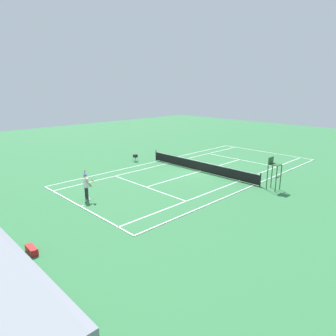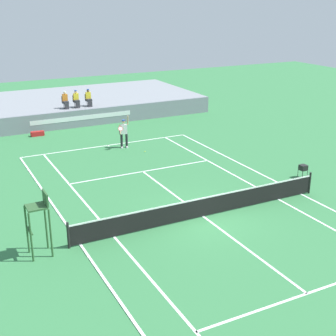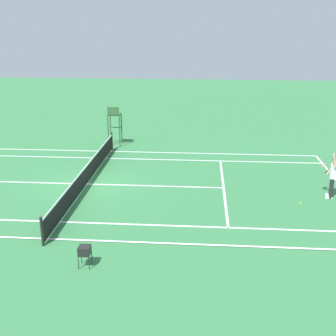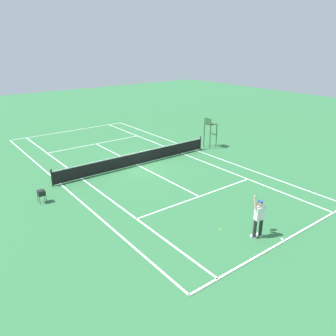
# 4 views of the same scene
# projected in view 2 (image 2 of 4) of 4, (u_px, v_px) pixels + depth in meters

# --- Properties ---
(ground_plane) EXTENTS (80.00, 80.00, 0.00)m
(ground_plane) POSITION_uv_depth(u_px,v_px,m) (204.00, 217.00, 20.67)
(ground_plane) COLOR #337542
(court) EXTENTS (11.08, 23.88, 0.03)m
(court) POSITION_uv_depth(u_px,v_px,m) (204.00, 217.00, 20.66)
(court) COLOR #337542
(court) RESTS_ON ground
(net) EXTENTS (11.98, 0.10, 1.07)m
(net) POSITION_uv_depth(u_px,v_px,m) (204.00, 206.00, 20.49)
(net) COLOR black
(net) RESTS_ON ground
(barrier_wall) EXTENTS (21.53, 0.25, 1.27)m
(barrier_wall) POSITION_uv_depth(u_px,v_px,m) (82.00, 118.00, 34.95)
(barrier_wall) COLOR gray
(barrier_wall) RESTS_ON ground
(bleacher_platform) EXTENTS (21.53, 9.87, 1.27)m
(bleacher_platform) POSITION_uv_depth(u_px,v_px,m) (63.00, 105.00, 39.19)
(bleacher_platform) COLOR gray
(bleacher_platform) RESTS_ON ground
(spectator_seated_0) EXTENTS (0.44, 0.60, 1.26)m
(spectator_seated_0) POSITION_uv_depth(u_px,v_px,m) (65.00, 100.00, 34.95)
(spectator_seated_0) COLOR #474C56
(spectator_seated_0) RESTS_ON bleacher_platform
(spectator_seated_1) EXTENTS (0.44, 0.60, 1.26)m
(spectator_seated_1) POSITION_uv_depth(u_px,v_px,m) (76.00, 99.00, 35.31)
(spectator_seated_1) COLOR #474C56
(spectator_seated_1) RESTS_ON bleacher_platform
(spectator_seated_2) EXTENTS (0.44, 0.60, 1.26)m
(spectator_seated_2) POSITION_uv_depth(u_px,v_px,m) (89.00, 98.00, 35.71)
(spectator_seated_2) COLOR #474C56
(spectator_seated_2) RESTS_ON bleacher_platform
(tennis_player) EXTENTS (0.83, 0.61, 2.08)m
(tennis_player) POSITION_uv_depth(u_px,v_px,m) (124.00, 133.00, 29.87)
(tennis_player) COLOR #232328
(tennis_player) RESTS_ON ground
(tennis_ball) EXTENTS (0.07, 0.07, 0.07)m
(tennis_ball) POSITION_uv_depth(u_px,v_px,m) (145.00, 152.00, 29.35)
(tennis_ball) COLOR #D1E533
(tennis_ball) RESTS_ON ground
(umpire_chair) EXTENTS (0.77, 0.77, 2.44)m
(umpire_chair) POSITION_uv_depth(u_px,v_px,m) (39.00, 216.00, 17.17)
(umpire_chair) COLOR #2D562D
(umpire_chair) RESTS_ON ground
(equipment_bag) EXTENTS (0.91, 0.35, 0.32)m
(equipment_bag) POSITION_uv_depth(u_px,v_px,m) (37.00, 134.00, 32.77)
(equipment_bag) COLOR red
(equipment_bag) RESTS_ON ground
(ball_hopper) EXTENTS (0.36, 0.36, 0.70)m
(ball_hopper) POSITION_uv_depth(u_px,v_px,m) (303.00, 167.00, 25.03)
(ball_hopper) COLOR black
(ball_hopper) RESTS_ON ground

